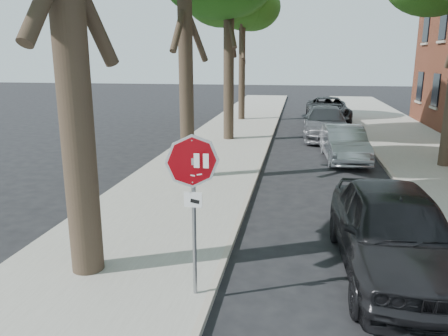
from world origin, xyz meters
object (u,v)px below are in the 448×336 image
object	(u,v)px
stop_sign	(193,185)
car_c	(325,123)
car_b	(344,144)
car_d	(328,110)
car_a	(394,231)

from	to	relation	value
stop_sign	car_c	size ratio (longest dim) A/B	0.50
car_b	car_d	world-z (taller)	car_d
car_b	car_c	size ratio (longest dim) A/B	0.77
stop_sign	car_d	xyz separation A→B (m)	(3.30, 21.28, -1.19)
car_a	car_b	world-z (taller)	car_a
car_a	car_d	bearing A→B (deg)	87.83
car_d	car_b	bearing A→B (deg)	-90.62
stop_sign	car_d	distance (m)	21.56
stop_sign	car_a	world-z (taller)	stop_sign
car_a	car_c	bearing A→B (deg)	89.62
car_c	car_a	bearing A→B (deg)	-87.62
car_a	stop_sign	bearing A→B (deg)	-157.37
car_b	car_d	distance (m)	10.56
car_b	stop_sign	bearing A→B (deg)	-111.23
car_a	car_c	world-z (taller)	car_a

